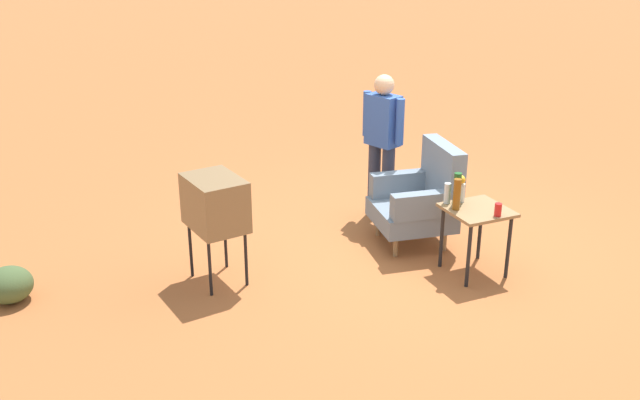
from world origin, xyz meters
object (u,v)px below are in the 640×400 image
object	(u,v)px
armchair	(421,198)
bottle_tall_amber	(457,194)
tv_on_stand	(215,204)
flower_vase	(460,187)
side_table	(477,218)
soda_can_red	(498,210)
bottle_short_clear	(447,193)
person_standing	(382,138)
bottle_wine_green	(457,189)

from	to	relation	value
armchair	bottle_tall_amber	world-z (taller)	armchair
tv_on_stand	flower_vase	distance (m)	2.32
side_table	soda_can_red	world-z (taller)	soda_can_red
soda_can_red	bottle_short_clear	xyz separation A→B (m)	(-0.46, -0.25, 0.04)
bottle_tall_amber	flower_vase	distance (m)	0.22
armchair	bottle_short_clear	xyz separation A→B (m)	(0.57, -0.08, 0.26)
side_table	tv_on_stand	world-z (taller)	tv_on_stand
side_table	person_standing	distance (m)	1.63
person_standing	side_table	bearing A→B (deg)	5.98
person_standing	flower_vase	bearing A→B (deg)	4.87
tv_on_stand	bottle_tall_amber	bearing A→B (deg)	70.21
bottle_short_clear	bottle_wine_green	xyz separation A→B (m)	(0.08, 0.05, 0.06)
bottle_wine_green	soda_can_red	bearing A→B (deg)	27.52
soda_can_red	flower_vase	bearing A→B (deg)	-165.88
side_table	tv_on_stand	size ratio (longest dim) A/B	0.64
bottle_short_clear	bottle_wine_green	size ratio (longest dim) A/B	0.62
person_standing	flower_vase	world-z (taller)	person_standing
armchair	soda_can_red	bearing A→B (deg)	9.38
side_table	bottle_short_clear	world-z (taller)	bottle_short_clear
flower_vase	side_table	bearing A→B (deg)	12.48
soda_can_red	bottle_tall_amber	size ratio (longest dim) A/B	0.41
soda_can_red	bottle_short_clear	distance (m)	0.52
bottle_short_clear	bottle_tall_amber	xyz separation A→B (m)	(0.17, -0.01, 0.05)
tv_on_stand	person_standing	bearing A→B (deg)	109.57
soda_can_red	armchair	bearing A→B (deg)	-170.62
armchair	bottle_short_clear	size ratio (longest dim) A/B	5.30
side_table	bottle_wine_green	bearing A→B (deg)	-139.53
tv_on_stand	bottle_tall_amber	world-z (taller)	tv_on_stand
person_standing	bottle_tall_amber	bearing A→B (deg)	-1.23
armchair	person_standing	size ratio (longest dim) A/B	0.65
bottle_wine_green	flower_vase	size ratio (longest dim) A/B	1.21
bottle_wine_green	bottle_short_clear	bearing A→B (deg)	-146.92
armchair	soda_can_red	world-z (taller)	armchair
armchair	bottle_wine_green	xyz separation A→B (m)	(0.65, -0.03, 0.32)
bottle_tall_amber	soda_can_red	bearing A→B (deg)	42.16
person_standing	soda_can_red	bearing A→B (deg)	7.21
bottle_short_clear	bottle_tall_amber	world-z (taller)	bottle_tall_amber
person_standing	bottle_wine_green	world-z (taller)	person_standing
armchair	flower_vase	distance (m)	0.66
side_table	soda_can_red	size ratio (longest dim) A/B	5.41
side_table	person_standing	xyz separation A→B (m)	(-1.57, -0.16, 0.38)
armchair	bottle_short_clear	distance (m)	0.63
bottle_short_clear	bottle_wine_green	distance (m)	0.11
bottle_short_clear	bottle_tall_amber	bearing A→B (deg)	-3.69
bottle_short_clear	tv_on_stand	bearing A→B (deg)	-105.48
person_standing	flower_vase	size ratio (longest dim) A/B	6.19
side_table	bottle_wine_green	distance (m)	0.33
bottle_short_clear	flower_vase	bearing A→B (deg)	85.12
person_standing	tv_on_stand	bearing A→B (deg)	-70.43
person_standing	flower_vase	distance (m)	1.36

